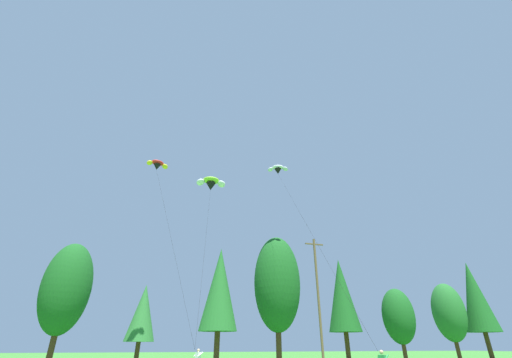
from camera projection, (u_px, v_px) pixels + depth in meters
treeline_tree_d at (66, 288)px, 37.74m from camera, size 5.28×5.28×12.87m
treeline_tree_e at (143, 312)px, 40.84m from camera, size 3.55×3.55×8.86m
treeline_tree_f at (220, 288)px, 39.87m from camera, size 4.44×4.44×12.89m
treeline_tree_g at (277, 283)px, 42.51m from camera, size 5.86×5.86×15.04m
treeline_tree_h at (342, 294)px, 49.39m from camera, size 4.66×4.66×13.90m
treeline_tree_i at (398, 316)px, 45.67m from camera, size 4.27×4.27×9.15m
treeline_tree_j at (449, 312)px, 50.33m from camera, size 4.67×4.67×10.62m
treeline_tree_k at (475, 296)px, 53.05m from camera, size 4.75×4.75×14.32m
utility_pole at (318, 295)px, 35.37m from camera, size 2.20×0.26×12.86m
parafoil_kite_high_lime_white at (211, 183)px, 42.80m from camera, size 3.97×10.90×19.95m
parafoil_kite_mid_white at (278, 169)px, 44.88m from camera, size 3.19×20.03×22.30m
parafoil_kite_far_red_yellow at (157, 165)px, 40.40m from camera, size 6.40×9.56×20.67m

